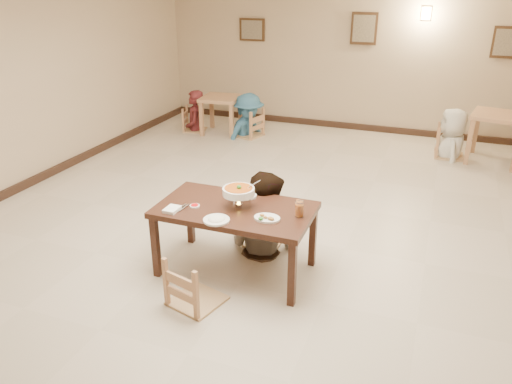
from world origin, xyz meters
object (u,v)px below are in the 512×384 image
at_px(drink_glass, 299,209).
at_px(bg_diner_a, 193,90).
at_px(main_table, 235,214).
at_px(curry_warmer, 239,192).
at_px(main_diner, 263,172).
at_px(bg_chair_lr, 248,110).
at_px(bg_chair_ll, 194,109).
at_px(chair_near, 195,259).
at_px(bg_table_right, 499,122).
at_px(bg_chair_rl, 453,128).
at_px(bg_diner_b, 248,93).
at_px(bg_diner_c, 456,109).
at_px(chair_far, 264,210).
at_px(bg_table_left, 221,104).

bearing_deg(drink_glass, bg_diner_a, 127.79).
bearing_deg(main_table, bg_diner_a, 121.53).
relative_size(curry_warmer, drink_glass, 2.24).
distance_m(main_diner, bg_chair_lr, 4.44).
bearing_deg(bg_chair_ll, bg_diner_a, 29.93).
bearing_deg(main_table, drink_glass, 2.67).
distance_m(chair_near, drink_glass, 1.12).
xyz_separation_m(drink_glass, bg_diner_a, (-3.52, 4.54, 0.00)).
xyz_separation_m(main_table, bg_table_right, (2.76, 4.71, 0.02)).
relative_size(chair_near, bg_chair_lr, 0.95).
height_order(bg_table_right, bg_chair_ll, bg_chair_ll).
height_order(bg_chair_rl, bg_diner_a, bg_diner_a).
bearing_deg(bg_diner_a, main_table, 7.34).
relative_size(chair_near, curry_warmer, 2.67).
height_order(bg_table_right, bg_diner_b, bg_diner_b).
height_order(chair_near, bg_diner_c, bg_diner_c).
bearing_deg(curry_warmer, main_table, -148.26).
bearing_deg(bg_diner_c, chair_near, -32.82).
distance_m(chair_far, bg_chair_rl, 4.52).
bearing_deg(bg_diner_a, bg_table_left, 70.66).
bearing_deg(bg_chair_rl, bg_chair_lr, 89.01).
relative_size(main_diner, bg_table_left, 2.32).
distance_m(main_table, bg_chair_ll, 5.39).
height_order(bg_table_right, bg_chair_lr, bg_chair_lr).
height_order(drink_glass, bg_table_right, drink_glass).
xyz_separation_m(main_table, bg_diner_b, (-1.69, 4.62, 0.18)).
bearing_deg(bg_chair_lr, chair_near, 32.06).
bearing_deg(main_table, bg_chair_rl, 65.95).
bearing_deg(bg_diner_c, bg_chair_lr, -98.83).
bearing_deg(bg_diner_a, main_diner, 11.83).
bearing_deg(chair_far, main_table, -96.08).
xyz_separation_m(chair_near, bg_diner_c, (2.21, 5.40, 0.37)).
height_order(chair_near, drink_glass, chair_near).
xyz_separation_m(main_table, bg_chair_rl, (2.08, 4.73, -0.15)).
bearing_deg(bg_chair_lr, bg_chair_rl, 107.38).
bearing_deg(chair_near, bg_chair_ll, -47.42).
xyz_separation_m(chair_near, curry_warmer, (0.17, 0.69, 0.43)).
height_order(drink_glass, bg_chair_rl, bg_chair_rl).
bearing_deg(drink_glass, bg_table_left, 122.64).
bearing_deg(bg_chair_rl, bg_table_left, 88.62).
bearing_deg(bg_diner_b, main_table, -138.88).
relative_size(main_table, bg_chair_rl, 1.54).
relative_size(chair_near, drink_glass, 5.98).
relative_size(bg_chair_rl, bg_diner_a, 0.63).
relative_size(chair_far, drink_glass, 5.26).
bearing_deg(main_table, bg_table_right, 59.25).
height_order(main_diner, bg_table_left, main_diner).
distance_m(chair_near, bg_diner_c, 5.84).
distance_m(chair_near, main_diner, 1.34).
xyz_separation_m(bg_chair_rl, bg_diner_c, (-0.00, -0.00, 0.34)).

